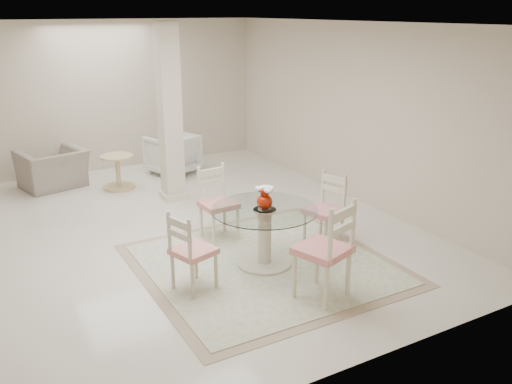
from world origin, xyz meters
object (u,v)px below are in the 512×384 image
column (170,114)px  dining_chair_north (216,197)px  dining_table (264,237)px  dining_chair_east (328,204)px  red_vase (265,197)px  recliner_taupe (53,169)px  side_table (118,173)px  dining_chair_west (189,246)px  armchair_white (172,154)px  dining_chair_south (329,244)px

column → dining_chair_north: bearing=-92.6°
dining_table → dining_chair_east: dining_chair_east is taller
red_vase → recliner_taupe: red_vase is taller
dining_table → side_table: (-0.68, 3.70, -0.10)m
dining_chair_north → dining_chair_west: (-0.87, -1.16, -0.04)m
dining_chair_north → armchair_white: (0.57, 3.08, -0.20)m
red_vase → dining_chair_west: (-1.01, -0.15, -0.33)m
dining_table → red_vase: red_vase is taller
column → dining_chair_north: column is taller
dining_chair_west → dining_chair_south: 1.45m
dining_chair_east → dining_chair_west: 2.03m
red_vase → dining_chair_north: 1.06m
dining_chair_east → armchair_white: (-0.57, 3.94, -0.18)m
dining_table → armchair_white: (0.44, 4.09, 0.00)m
dining_chair_west → recliner_taupe: (-0.61, 4.44, -0.20)m
column → side_table: column is taller
dining_chair_east → dining_chair_north: size_ratio=0.96×
red_vase → dining_chair_north: size_ratio=0.26×
red_vase → side_table: 3.81m
column → recliner_taupe: bearing=136.0°
recliner_taupe → armchair_white: armchair_white is taller
dining_chair_west → column: bearing=-35.4°
dining_chair_west → dining_chair_south: (1.16, -0.86, 0.11)m
dining_chair_north → armchair_white: dining_chair_north is taller
column → side_table: 1.56m
dining_chair_west → side_table: dining_chair_west is taller
column → red_vase: bearing=-88.8°
recliner_taupe → side_table: size_ratio=1.76×
dining_chair_west → armchair_white: (1.44, 4.24, -0.16)m
column → dining_chair_south: bearing=-86.8°
dining_chair_east → dining_chair_south: (-0.85, -1.17, 0.10)m
dining_chair_south → dining_chair_west: bearing=-55.5°
armchair_white → side_table: (-1.12, -0.39, -0.10)m
dining_chair_west → red_vase: bearing=-99.0°
dining_chair_west → dining_chair_south: dining_chair_south is taller
dining_table → recliner_taupe: size_ratio=1.23×
dining_chair_east → armchair_white: bearing=171.5°
dining_table → armchair_white: armchair_white is taller
column → recliner_taupe: (-1.56, 1.50, -1.03)m
dining_table → dining_chair_north: dining_chair_north is taller
dining_chair_east → dining_chair_west: size_ratio=1.03×
column → dining_chair_north: 1.94m
red_vase → dining_chair_east: 1.06m
dining_chair_north → recliner_taupe: bearing=111.4°
recliner_taupe → side_table: (0.94, -0.58, -0.06)m
recliner_taupe → dining_chair_south: bearing=94.7°
dining_chair_east → side_table: 3.94m
armchair_white → side_table: 1.19m
red_vase → recliner_taupe: size_ratio=0.28×
red_vase → dining_table: bearing=146.3°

